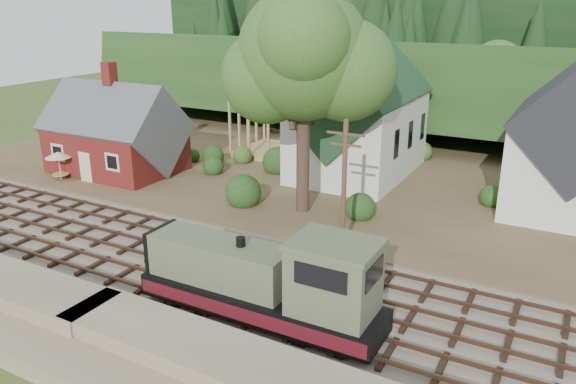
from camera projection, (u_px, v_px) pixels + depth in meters
The scene contains 16 objects.
ground at pixel (189, 265), 31.30m from camera, with size 140.00×140.00×0.00m, color #384C1E.
embankment at pixel (66, 343), 24.24m from camera, with size 64.00×5.00×1.60m, color #7F7259.
railroad_bed at pixel (189, 264), 31.27m from camera, with size 64.00×11.00×0.16m, color #726B5B.
village_flat at pixel (325, 177), 46.20m from camera, with size 64.00×26.00×0.30m, color brown.
hillside at pixel (411, 125), 66.18m from camera, with size 70.00×28.00×8.00m, color #1E3F19.
ridge at pixel (444, 104), 79.46m from camera, with size 80.00×20.00×12.00m, color black.
depot at pixel (116, 137), 46.61m from camera, with size 10.80×7.41×9.00m.
church at pixel (358, 116), 45.05m from camera, with size 8.40×15.17×13.00m.
timber_frame at pixel (285, 124), 51.21m from camera, with size 8.20×6.20×6.99m.
lattice_tower at pixel (315, 43), 53.98m from camera, with size 3.20×3.20×12.12m.
big_tree at pixel (307, 63), 35.36m from camera, with size 10.90×8.40×14.70m.
telegraph_pole_near at pixel (344, 186), 31.07m from camera, with size 2.20×0.28×8.00m.
locomotive at pixel (268, 283), 25.02m from camera, with size 11.46×2.86×4.60m.
car_blue at pixel (158, 165), 46.88m from camera, with size 1.41×3.50×1.19m, color #6290D2.
car_green at pixel (63, 157), 49.61m from camera, with size 1.15×3.30×1.09m, color #8CA874.
patio_set at pixel (58, 156), 44.62m from camera, with size 2.04×2.04×2.27m.
Camera 1 is at (18.35, -22.18, 14.08)m, focal length 35.00 mm.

